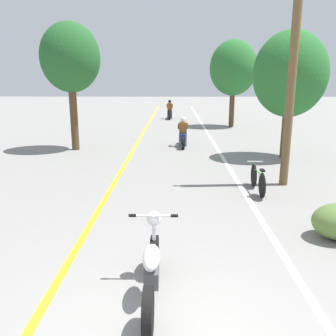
% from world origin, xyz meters
% --- Properties ---
extents(lane_stripe_center, '(0.14, 48.00, 0.01)m').
position_xyz_m(lane_stripe_center, '(-1.70, 13.03, 0.00)').
color(lane_stripe_center, yellow).
rests_on(lane_stripe_center, ground).
extents(lane_stripe_edge, '(0.14, 48.00, 0.01)m').
position_xyz_m(lane_stripe_edge, '(2.00, 13.03, 0.00)').
color(lane_stripe_edge, white).
rests_on(lane_stripe_edge, ground).
extents(utility_pole, '(1.10, 0.24, 6.69)m').
position_xyz_m(utility_pole, '(3.29, 6.69, 3.43)').
color(utility_pole, brown).
rests_on(utility_pole, ground).
extents(roadside_tree_right_near, '(2.76, 2.49, 4.78)m').
position_xyz_m(roadside_tree_right_near, '(4.40, 10.38, 3.17)').
color(roadside_tree_right_near, '#513A23').
rests_on(roadside_tree_right_near, ground).
extents(roadside_tree_right_far, '(2.97, 2.67, 5.40)m').
position_xyz_m(roadside_tree_right_far, '(3.78, 19.73, 3.67)').
color(roadside_tree_right_far, '#513A23').
rests_on(roadside_tree_right_far, ground).
extents(roadside_tree_left, '(2.48, 2.23, 5.30)m').
position_xyz_m(roadside_tree_left, '(-4.23, 11.90, 3.83)').
color(roadside_tree_left, '#513A23').
rests_on(roadside_tree_left, ground).
extents(motorcycle_foreground, '(0.74, 2.04, 1.07)m').
position_xyz_m(motorcycle_foreground, '(-0.23, 1.09, 0.45)').
color(motorcycle_foreground, black).
rests_on(motorcycle_foreground, ground).
extents(motorcycle_rider_lead, '(0.50, 2.00, 1.36)m').
position_xyz_m(motorcycle_rider_lead, '(0.48, 12.74, 0.52)').
color(motorcycle_rider_lead, black).
rests_on(motorcycle_rider_lead, ground).
extents(motorcycle_rider_far, '(0.50, 2.02, 1.45)m').
position_xyz_m(motorcycle_rider_far, '(-0.26, 24.34, 0.55)').
color(motorcycle_rider_far, black).
rests_on(motorcycle_rider_far, ground).
extents(bicycle_parked, '(0.44, 1.65, 0.76)m').
position_xyz_m(bicycle_parked, '(2.37, 5.97, 0.35)').
color(bicycle_parked, black).
rests_on(bicycle_parked, ground).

